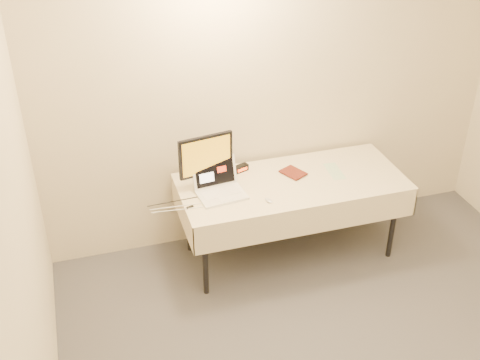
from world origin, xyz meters
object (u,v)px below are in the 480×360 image
object	(u,v)px
monitor	(206,158)
book	(287,167)
table	(292,187)
laptop	(219,186)

from	to	relation	value
monitor	book	size ratio (longest dim) A/B	2.30
table	monitor	xyz separation A→B (m)	(-0.69, 0.11, 0.33)
monitor	book	world-z (taller)	monitor
book	table	bearing A→B (deg)	-102.21
laptop	monitor	world-z (taller)	monitor
table	book	distance (m)	0.18
table	monitor	distance (m)	0.78
table	monitor	bearing A→B (deg)	170.86
laptop	monitor	xyz separation A→B (m)	(-0.07, 0.10, 0.21)
book	laptop	bearing A→B (deg)	160.32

